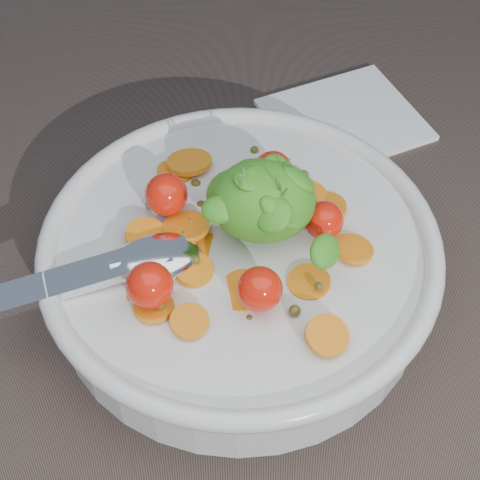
{
  "coord_description": "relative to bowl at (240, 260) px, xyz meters",
  "views": [
    {
      "loc": [
        -0.02,
        -0.33,
        0.49
      ],
      "look_at": [
        -0.03,
        0.03,
        0.06
      ],
      "focal_mm": 55.0,
      "sensor_mm": 36.0,
      "label": 1
    }
  ],
  "objects": [
    {
      "name": "ground",
      "position": [
        0.03,
        -0.03,
        -0.04
      ],
      "size": [
        6.0,
        6.0,
        0.0
      ],
      "primitive_type": "plane",
      "color": "brown",
      "rests_on": "ground"
    },
    {
      "name": "bowl",
      "position": [
        0.0,
        0.0,
        0.0
      ],
      "size": [
        0.34,
        0.31,
        0.13
      ],
      "color": "silver",
      "rests_on": "ground"
    },
    {
      "name": "napkin",
      "position": [
        0.1,
        0.21,
        -0.03
      ],
      "size": [
        0.18,
        0.17,
        0.01
      ],
      "primitive_type": "cube",
      "rotation": [
        0.0,
        0.0,
        0.43
      ],
      "color": "white",
      "rests_on": "ground"
    }
  ]
}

